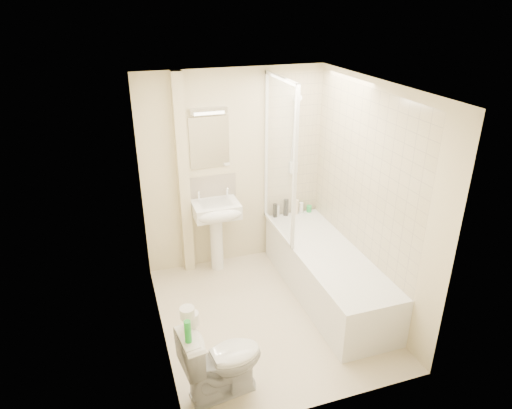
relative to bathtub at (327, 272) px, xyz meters
name	(u,v)px	position (x,y,z in m)	size (l,w,h in m)	color
floor	(268,315)	(-0.75, -0.16, -0.29)	(2.50, 2.50, 0.00)	beige
wall_back	(234,171)	(-0.75, 1.09, 0.91)	(2.20, 0.02, 2.40)	beige
wall_left	(154,231)	(-1.85, -0.16, 0.91)	(0.02, 2.50, 2.40)	beige
wall_right	(370,199)	(0.35, -0.16, 0.91)	(0.02, 2.50, 2.40)	beige
ceiling	(271,87)	(-0.75, -0.16, 2.11)	(2.20, 2.50, 0.02)	white
tile_back	(293,147)	(0.00, 1.08, 1.14)	(0.70, 0.01, 1.75)	beige
tile_right	(363,174)	(0.34, 0.00, 1.14)	(0.01, 2.10, 1.75)	beige
pipe_boxing	(183,178)	(-1.37, 1.03, 0.91)	(0.12, 0.12, 2.40)	beige
splashback	(211,187)	(-1.04, 1.08, 0.74)	(0.60, 0.01, 0.30)	beige
mirror	(209,143)	(-1.04, 1.08, 1.29)	(0.46, 0.01, 0.60)	white
strip_light	(208,111)	(-1.04, 1.06, 1.66)	(0.42, 0.07, 0.07)	silver
bathtub	(327,272)	(0.00, 0.00, 0.00)	(0.70, 2.10, 0.55)	white
shower_screen	(279,159)	(-0.35, 0.64, 1.16)	(0.04, 0.92, 1.80)	white
shower_fixture	(295,138)	(0.00, 1.04, 1.26)	(0.10, 0.16, 0.99)	white
pedestal_sink	(217,218)	(-1.04, 0.86, 0.44)	(0.53, 0.49, 1.03)	white
bottle_black_a	(275,211)	(-0.25, 1.00, 0.35)	(0.06, 0.06, 0.17)	black
bottle_white_a	(278,211)	(-0.21, 1.00, 0.33)	(0.05, 0.05, 0.14)	silver
bottle_black_b	(286,207)	(-0.10, 1.00, 0.37)	(0.06, 0.06, 0.22)	black
bottle_cream	(296,207)	(0.04, 1.00, 0.36)	(0.07, 0.07, 0.19)	#FAE5C1
bottle_white_b	(301,208)	(0.11, 1.00, 0.33)	(0.05, 0.05, 0.14)	white
bottle_green	(309,209)	(0.22, 1.00, 0.30)	(0.07, 0.07, 0.09)	green
toilet	(222,360)	(-1.47, -1.01, 0.06)	(0.73, 0.48, 0.70)	white
toilet_roll_lower	(192,319)	(-1.68, -0.91, 0.46)	(0.12, 0.12, 0.11)	white
toilet_roll_upper	(187,313)	(-1.72, -0.95, 0.56)	(0.12, 0.12, 0.09)	white
green_bottle	(188,332)	(-1.75, -1.10, 0.50)	(0.05, 0.05, 0.19)	green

